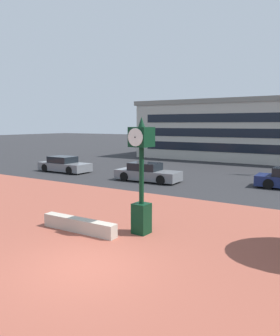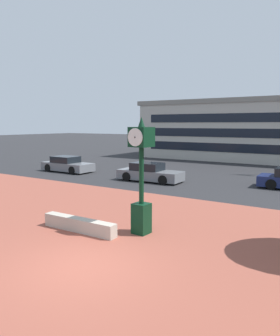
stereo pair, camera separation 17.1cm
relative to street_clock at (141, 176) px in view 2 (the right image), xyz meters
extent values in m
plane|color=#262628|center=(0.16, -3.26, -2.12)|extent=(200.00, 200.00, 0.00)
cube|color=brown|center=(0.16, -0.53, -2.12)|extent=(44.00, 13.46, 0.01)
cube|color=#ADA393|center=(-2.05, -1.07, -1.87)|extent=(3.21, 0.45, 0.50)
cube|color=black|center=(0.00, 0.00, -1.57)|extent=(0.59, 0.59, 1.11)
cylinder|color=black|center=(0.00, 0.00, 0.01)|extent=(0.17, 0.17, 2.04)
cube|color=black|center=(0.00, 0.00, 1.38)|extent=(0.74, 0.74, 0.69)
cylinder|color=white|center=(0.02, 0.36, 1.38)|extent=(0.62, 0.07, 0.62)
sphere|color=black|center=(0.03, 0.38, 1.38)|extent=(0.05, 0.05, 0.05)
cylinder|color=white|center=(-0.02, -0.36, 1.38)|extent=(0.62, 0.07, 0.62)
sphere|color=black|center=(-0.03, -0.38, 1.38)|extent=(0.05, 0.05, 0.05)
cone|color=black|center=(0.00, 0.00, 1.91)|extent=(0.24, 0.24, 0.35)
cylinder|color=black|center=(2.18, 12.75, -1.80)|extent=(0.65, 0.24, 0.64)
cylinder|color=black|center=(2.24, 11.13, -1.80)|extent=(0.65, 0.24, 0.64)
cube|color=slate|center=(-5.47, 9.67, -1.68)|extent=(4.61, 1.87, 0.64)
cube|color=black|center=(-5.70, 9.66, -1.12)|extent=(2.14, 1.54, 0.56)
cylinder|color=black|center=(-4.09, 10.51, -1.80)|extent=(0.65, 0.24, 0.64)
cylinder|color=black|center=(-4.03, 8.92, -1.80)|extent=(0.65, 0.24, 0.64)
cylinder|color=black|center=(-6.91, 10.42, -1.80)|extent=(0.65, 0.24, 0.64)
cylinder|color=black|center=(-6.85, 8.83, -1.80)|extent=(0.65, 0.24, 0.64)
cube|color=slate|center=(-13.69, 9.93, -1.68)|extent=(4.58, 1.93, 0.64)
cube|color=black|center=(-13.92, 9.94, -1.12)|extent=(2.12, 1.63, 0.56)
cylinder|color=black|center=(-12.27, 10.77, -1.80)|extent=(0.64, 0.23, 0.64)
cylinder|color=black|center=(-12.30, 9.04, -1.80)|extent=(0.64, 0.23, 0.64)
cylinder|color=black|center=(-15.08, 10.83, -1.80)|extent=(0.64, 0.23, 0.64)
cylinder|color=black|center=(-15.11, 9.10, -1.80)|extent=(0.64, 0.23, 0.64)
cube|color=black|center=(0.14, 23.54, -0.60)|extent=(27.75, 0.04, 0.90)
cube|color=black|center=(0.14, 23.54, 0.93)|extent=(27.75, 0.04, 0.90)
cube|color=black|center=(0.14, 23.54, 2.46)|extent=(27.75, 0.04, 0.90)
camera|label=1|loc=(6.13, -9.90, 1.83)|focal=35.39mm
camera|label=2|loc=(6.28, -9.81, 1.83)|focal=35.39mm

